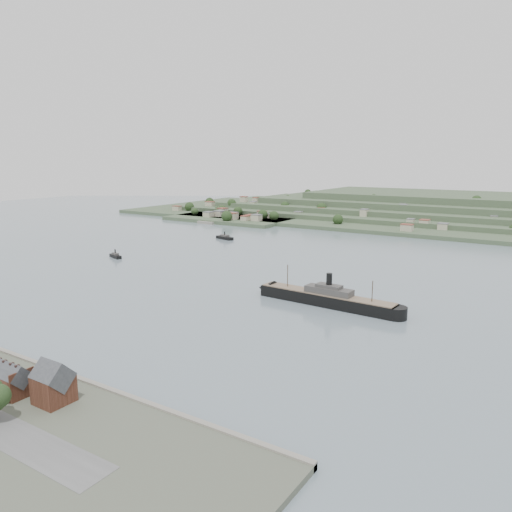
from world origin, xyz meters
The scene contains 6 objects.
ground centered at (0.00, 0.00, 0.00)m, with size 1400.00×1400.00×0.00m, color slate.
gabled_building centered at (27.50, -164.00, 8.19)m, with size 10.40×10.18×14.09m.
far_peninsula centered at (27.91, 393.10, 11.88)m, with size 760.00×309.00×30.00m.
steamship centered at (49.36, -17.57, 3.87)m, with size 87.32×14.81×20.94m.
tugboat centered at (-139.19, 8.73, 1.65)m, with size 15.48×8.79×6.75m.
ferry_west centered at (-120.84, 126.39, 1.80)m, with size 20.64×10.26×7.46m.
Camera 1 is at (157.71, -250.27, 76.98)m, focal length 35.00 mm.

